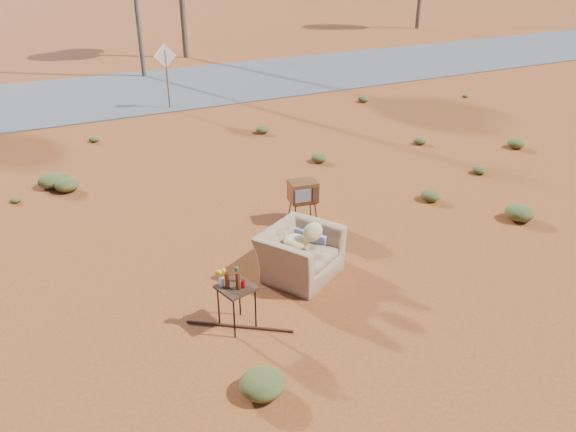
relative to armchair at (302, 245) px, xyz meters
name	(u,v)px	position (x,y,z in m)	size (l,w,h in m)	color
ground	(289,291)	(-0.49, -0.46, -0.53)	(140.00, 140.00, 0.00)	#98441E
highway	(109,94)	(-0.49, 14.54, -0.51)	(140.00, 7.00, 0.04)	#565659
armchair	(302,245)	(0.00, 0.00, 0.00)	(1.68, 1.59, 1.14)	#9A7954
tv_unit	(303,192)	(0.96, 1.74, 0.14)	(0.62, 0.54, 0.90)	black
side_table	(233,285)	(-1.65, -0.91, 0.20)	(0.60, 0.60, 1.00)	#3A2215
rusty_bar	(239,326)	(-1.61, -0.99, -0.51)	(0.04, 0.04, 1.65)	#452312
road_sign	(166,65)	(1.01, 11.54, 0.97)	(0.78, 0.06, 2.19)	brown
scrub_patch	(166,197)	(-1.31, 3.95, -0.39)	(17.49, 8.07, 0.33)	#4D5525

